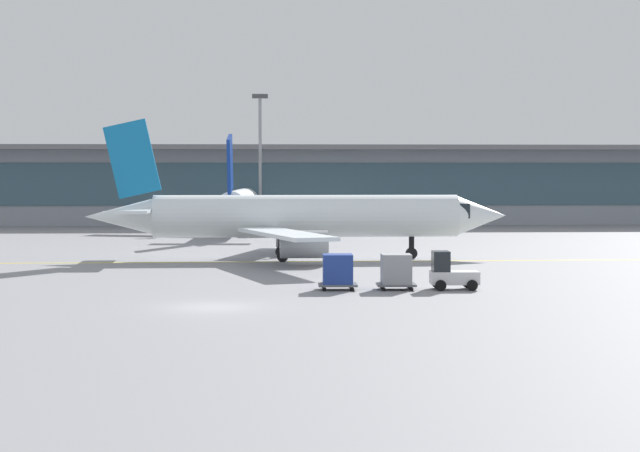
# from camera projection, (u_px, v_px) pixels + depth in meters

# --- Properties ---
(ground_plane) EXTENTS (400.00, 400.00, 0.00)m
(ground_plane) POSITION_uv_depth(u_px,v_px,m) (212.00, 307.00, 50.51)
(ground_plane) COLOR gray
(taxiway_centreline_stripe) EXTENTS (109.98, 2.80, 0.01)m
(taxiway_centreline_stripe) POSITION_uv_depth(u_px,v_px,m) (307.00, 262.00, 76.06)
(taxiway_centreline_stripe) COLOR yellow
(taxiway_centreline_stripe) RESTS_ON ground_plane
(terminal_concourse) EXTENTS (226.69, 11.00, 9.60)m
(terminal_concourse) POSITION_uv_depth(u_px,v_px,m) (249.00, 184.00, 130.53)
(terminal_concourse) COLOR #8C939E
(terminal_concourse) RESTS_ON ground_plane
(gate_airplane_1) EXTENTS (27.86, 29.95, 9.93)m
(gate_airplane_1) POSITION_uv_depth(u_px,v_px,m) (239.00, 205.00, 110.10)
(gate_airplane_1) COLOR white
(gate_airplane_1) RESTS_ON ground_plane
(taxiing_regional_jet) EXTENTS (30.89, 28.78, 10.25)m
(taxiing_regional_jet) POSITION_uv_depth(u_px,v_px,m) (301.00, 217.00, 77.88)
(taxiing_regional_jet) COLOR white
(taxiing_regional_jet) RESTS_ON ground_plane
(baggage_tug) EXTENTS (2.63, 1.66, 2.10)m
(baggage_tug) POSITION_uv_depth(u_px,v_px,m) (450.00, 273.00, 57.99)
(baggage_tug) COLOR silver
(baggage_tug) RESTS_ON ground_plane
(cargo_dolly_lead) EXTENTS (2.13, 1.64, 1.94)m
(cargo_dolly_lead) POSITION_uv_depth(u_px,v_px,m) (396.00, 270.00, 57.91)
(cargo_dolly_lead) COLOR #595B60
(cargo_dolly_lead) RESTS_ON ground_plane
(cargo_dolly_trailing) EXTENTS (2.13, 1.64, 1.94)m
(cargo_dolly_trailing) POSITION_uv_depth(u_px,v_px,m) (338.00, 271.00, 57.83)
(cargo_dolly_trailing) COLOR #595B60
(cargo_dolly_trailing) RESTS_ON ground_plane
(apron_light_mast_1) EXTENTS (1.80, 0.36, 15.25)m
(apron_light_mast_1) POSITION_uv_depth(u_px,v_px,m) (260.00, 155.00, 121.38)
(apron_light_mast_1) COLOR gray
(apron_light_mast_1) RESTS_ON ground_plane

